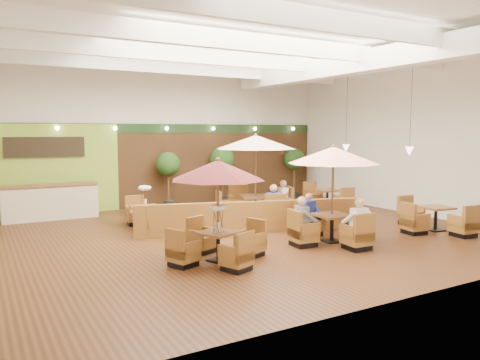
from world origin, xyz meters
TOP-DOWN VIEW (x-y plane):
  - room at (0.25, 1.22)m, footprint 14.04×14.00m
  - service_counter at (-4.40, 5.10)m, footprint 3.00×0.75m
  - booth_divider at (0.36, -0.04)m, footprint 6.44×2.10m
  - table_0 at (-1.81, -2.20)m, footprint 2.45×2.45m
  - table_1 at (1.61, -2.05)m, footprint 2.48×2.56m
  - table_2 at (1.47, 1.52)m, footprint 2.98×2.98m
  - table_3 at (-2.18, 1.88)m, footprint 0.88×2.44m
  - table_4 at (5.02, -2.49)m, footprint 1.71×2.51m
  - table_5 at (5.22, 2.33)m, footprint 0.93×2.48m
  - topiary_0 at (-0.13, 5.30)m, footprint 0.93×0.93m
  - topiary_1 at (2.20, 5.30)m, footprint 0.99×0.99m
  - topiary_2 at (5.81, 5.30)m, footprint 0.93×0.93m
  - diner_0 at (1.67, -3.00)m, footprint 0.41×0.33m
  - diner_1 at (1.67, -1.11)m, footprint 0.36×0.29m
  - diner_2 at (0.72, -2.05)m, footprint 0.37×0.44m
  - diner_3 at (1.47, 0.47)m, footprint 0.47×0.45m
  - diner_4 at (2.52, 1.52)m, footprint 0.40×0.45m

SIDE VIEW (x-z plane):
  - table_4 at x=5.02m, z-range -0.12..0.80m
  - table_5 at x=5.22m, z-range -0.11..0.80m
  - booth_divider at x=0.36m, z-range 0.00..0.92m
  - table_3 at x=-2.18m, z-range -0.26..1.24m
  - service_counter at x=-4.40m, z-range -0.01..1.17m
  - diner_1 at x=1.67m, z-range 0.37..1.10m
  - diner_4 at x=2.52m, z-range 0.36..1.18m
  - diner_2 at x=0.72m, z-range 0.35..1.19m
  - diner_3 at x=1.47m, z-range 0.35..1.20m
  - diner_0 at x=1.67m, z-range 0.35..1.21m
  - topiary_0 at x=-0.13m, z-range 0.53..2.68m
  - table_0 at x=-1.81m, z-range 0.43..2.80m
  - topiary_2 at x=5.81m, z-range 0.53..2.70m
  - topiary_1 at x=2.20m, z-range 0.56..2.86m
  - table_1 at x=1.61m, z-range 0.57..3.17m
  - table_2 at x=1.47m, z-range 0.50..3.37m
  - room at x=0.25m, z-range 0.87..6.39m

